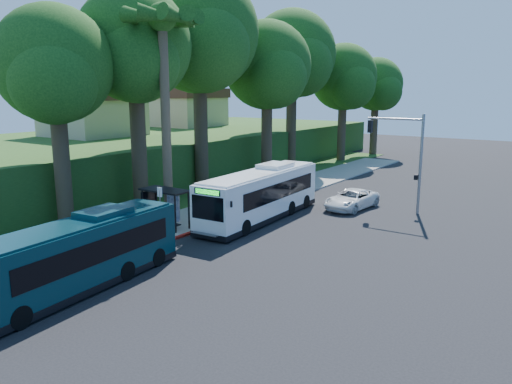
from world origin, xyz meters
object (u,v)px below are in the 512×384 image
Objects in this scene: white_bus at (262,194)px; teal_bus at (76,255)px; bus_shelter at (164,200)px; pickup at (352,199)px.

white_bus is 14.76m from teal_bus.
teal_bus is at bearing -92.40° from white_bus.
bus_shelter reaches higher than pickup.
bus_shelter is 0.29× the size of teal_bus.
bus_shelter is at bearing -117.44° from pickup.
bus_shelter is 0.63× the size of pickup.
teal_bus reaches higher than pickup.
bus_shelter is at bearing -128.53° from white_bus.
bus_shelter is 0.26× the size of white_bus.
bus_shelter is 6.58m from white_bus.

